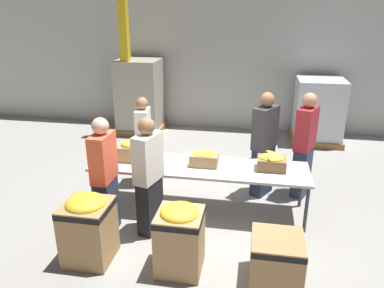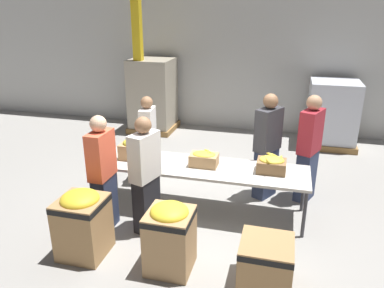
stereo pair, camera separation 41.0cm
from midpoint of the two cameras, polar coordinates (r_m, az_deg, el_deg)
name	(u,v)px [view 2 (the right image)]	position (r m, az deg, el deg)	size (l,w,h in m)	color
ground_plane	(198,209)	(5.93, 2.94, -9.91)	(30.00, 30.00, 0.00)	gray
wall_back	(240,49)	(9.37, 8.69, 14.15)	(16.00, 0.08, 4.00)	#B7B7B2
sorting_table	(198,168)	(5.61, 3.07, -3.75)	(3.24, 0.84, 0.74)	beige
banana_box_0	(133,148)	(5.85, -6.97, -0.69)	(0.38, 0.32, 0.32)	tan
banana_box_1	(204,159)	(5.56, 3.96, -2.27)	(0.41, 0.27, 0.24)	tan
banana_box_2	(272,164)	(5.51, 14.13, -3.01)	(0.41, 0.35, 0.25)	olive
volunteer_0	(309,149)	(6.21, 19.19, -0.82)	(0.40, 0.52, 1.73)	#2D3856
volunteer_1	(103,174)	(5.21, -11.26, -4.59)	(0.23, 0.45, 1.66)	#2D3856
volunteer_2	(267,147)	(6.12, 13.28, -0.52)	(0.43, 0.52, 1.73)	#2D3856
volunteer_3	(148,140)	(6.54, -4.90, 0.53)	(0.26, 0.44, 1.56)	#6B604C
volunteer_4	(145,176)	(5.08, -4.82, -4.95)	(0.34, 0.49, 1.66)	black
donation_bin_0	(83,221)	(4.88, -14.01, -11.43)	(0.56, 0.56, 0.88)	#A37A4C
donation_bin_1	(170,235)	(4.51, -0.71, -13.79)	(0.53, 0.53, 0.87)	tan
donation_bin_2	(266,262)	(4.49, 13.87, -17.07)	(0.59, 0.59, 0.56)	#A37A4C
support_pillar	(138,51)	(8.94, -6.88, 13.94)	(0.19, 0.19, 4.00)	gold
pallet_stack_0	(332,114)	(8.96, 21.79, 4.25)	(1.12, 1.12, 1.45)	olive
pallet_stack_1	(153,96)	(9.38, -4.73, 7.34)	(1.09, 1.09, 1.78)	olive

